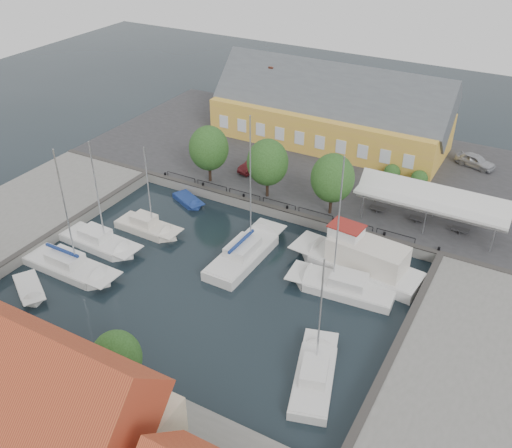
{
  "coord_description": "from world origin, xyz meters",
  "views": [
    {
      "loc": [
        21.95,
        -33.62,
        29.95
      ],
      "look_at": [
        0.0,
        6.0,
        1.5
      ],
      "focal_mm": 40.0,
      "sensor_mm": 36.0,
      "label": 1
    }
  ],
  "objects_px": {
    "center_sailboat": "(245,255)",
    "launch_sw": "(30,290)",
    "car_silver": "(475,161)",
    "car_red": "(255,165)",
    "west_boat_b": "(148,228)",
    "east_boat_a": "(343,288)",
    "trawler": "(360,262)",
    "warehouse": "(326,113)",
    "tent_canopy": "(432,200)",
    "west_boat_c": "(99,243)",
    "west_boat_d": "(70,268)",
    "east_boat_c": "(314,378)",
    "launch_nw": "(188,202)"
  },
  "relations": [
    {
      "from": "center_sailboat",
      "to": "launch_sw",
      "type": "bearing_deg",
      "value": -136.08
    },
    {
      "from": "car_silver",
      "to": "car_red",
      "type": "relative_size",
      "value": 1.07
    },
    {
      "from": "car_red",
      "to": "center_sailboat",
      "type": "bearing_deg",
      "value": -49.5
    },
    {
      "from": "car_red",
      "to": "west_boat_b",
      "type": "height_order",
      "value": "west_boat_b"
    },
    {
      "from": "center_sailboat",
      "to": "east_boat_a",
      "type": "relative_size",
      "value": 1.09
    },
    {
      "from": "trawler",
      "to": "launch_sw",
      "type": "distance_m",
      "value": 27.96
    },
    {
      "from": "warehouse",
      "to": "tent_canopy",
      "type": "relative_size",
      "value": 2.04
    },
    {
      "from": "warehouse",
      "to": "car_silver",
      "type": "relative_size",
      "value": 6.38
    },
    {
      "from": "trawler",
      "to": "tent_canopy",
      "type": "bearing_deg",
      "value": 68.58
    },
    {
      "from": "east_boat_a",
      "to": "west_boat_c",
      "type": "bearing_deg",
      "value": -167.98
    },
    {
      "from": "tent_canopy",
      "to": "car_red",
      "type": "height_order",
      "value": "tent_canopy"
    },
    {
      "from": "car_red",
      "to": "launch_sw",
      "type": "bearing_deg",
      "value": -89.04
    },
    {
      "from": "center_sailboat",
      "to": "west_boat_d",
      "type": "xyz_separation_m",
      "value": [
        -12.42,
        -9.03,
        -0.09
      ]
    },
    {
      "from": "warehouse",
      "to": "west_boat_d",
      "type": "height_order",
      "value": "west_boat_d"
    },
    {
      "from": "center_sailboat",
      "to": "trawler",
      "type": "relative_size",
      "value": 1.14
    },
    {
      "from": "east_boat_c",
      "to": "west_boat_b",
      "type": "bearing_deg",
      "value": 156.35
    },
    {
      "from": "car_silver",
      "to": "west_boat_d",
      "type": "xyz_separation_m",
      "value": [
        -27.05,
        -35.91,
        -1.49
      ]
    },
    {
      "from": "car_red",
      "to": "west_boat_b",
      "type": "relative_size",
      "value": 0.43
    },
    {
      "from": "launch_nw",
      "to": "center_sailboat",
      "type": "bearing_deg",
      "value": -29.67
    },
    {
      "from": "center_sailboat",
      "to": "west_boat_b",
      "type": "height_order",
      "value": "center_sailboat"
    },
    {
      "from": "tent_canopy",
      "to": "car_silver",
      "type": "distance_m",
      "value": 15.14
    },
    {
      "from": "east_boat_c",
      "to": "west_boat_d",
      "type": "xyz_separation_m",
      "value": [
        -23.79,
        1.21,
        0.01
      ]
    },
    {
      "from": "tent_canopy",
      "to": "west_boat_b",
      "type": "relative_size",
      "value": 1.46
    },
    {
      "from": "tent_canopy",
      "to": "east_boat_c",
      "type": "distance_m",
      "value": 22.51
    },
    {
      "from": "launch_sw",
      "to": "warehouse",
      "type": "bearing_deg",
      "value": 75.57
    },
    {
      "from": "tent_canopy",
      "to": "east_boat_c",
      "type": "xyz_separation_m",
      "value": [
        -1.86,
        -22.17,
        -3.42
      ]
    },
    {
      "from": "warehouse",
      "to": "car_silver",
      "type": "distance_m",
      "value": 18.23
    },
    {
      "from": "west_boat_b",
      "to": "center_sailboat",
      "type": "bearing_deg",
      "value": 3.5
    },
    {
      "from": "launch_sw",
      "to": "west_boat_b",
      "type": "bearing_deg",
      "value": 77.19
    },
    {
      "from": "car_red",
      "to": "center_sailboat",
      "type": "relative_size",
      "value": 0.3
    },
    {
      "from": "warehouse",
      "to": "west_boat_c",
      "type": "xyz_separation_m",
      "value": [
        -9.49,
        -30.63,
        -4.17
      ]
    },
    {
      "from": "east_boat_a",
      "to": "launch_sw",
      "type": "height_order",
      "value": "east_boat_a"
    },
    {
      "from": "tent_canopy",
      "to": "trawler",
      "type": "distance_m",
      "value": 9.93
    },
    {
      "from": "warehouse",
      "to": "trawler",
      "type": "xyz_separation_m",
      "value": [
        13.1,
        -22.76,
        -3.41
      ]
    },
    {
      "from": "warehouse",
      "to": "west_boat_b",
      "type": "distance_m",
      "value": 27.7
    },
    {
      "from": "trawler",
      "to": "west_boat_c",
      "type": "xyz_separation_m",
      "value": [
        -22.59,
        -7.87,
        -0.76
      ]
    },
    {
      "from": "launch_nw",
      "to": "west_boat_c",
      "type": "bearing_deg",
      "value": -103.74
    },
    {
      "from": "warehouse",
      "to": "east_boat_a",
      "type": "distance_m",
      "value": 29.19
    },
    {
      "from": "car_red",
      "to": "launch_sw",
      "type": "height_order",
      "value": "car_red"
    },
    {
      "from": "east_boat_c",
      "to": "west_boat_d",
      "type": "relative_size",
      "value": 0.83
    },
    {
      "from": "trawler",
      "to": "launch_sw",
      "type": "xyz_separation_m",
      "value": [
        -23.03,
        -15.83,
        -0.93
      ]
    },
    {
      "from": "car_silver",
      "to": "launch_nw",
      "type": "relative_size",
      "value": 1.02
    },
    {
      "from": "tent_canopy",
      "to": "trawler",
      "type": "relative_size",
      "value": 1.15
    },
    {
      "from": "east_boat_c",
      "to": "launch_sw",
      "type": "bearing_deg",
      "value": -174.06
    },
    {
      "from": "warehouse",
      "to": "east_boat_a",
      "type": "height_order",
      "value": "east_boat_a"
    },
    {
      "from": "trawler",
      "to": "east_boat_c",
      "type": "xyz_separation_m",
      "value": [
        1.63,
        -13.26,
        -0.76
      ]
    },
    {
      "from": "center_sailboat",
      "to": "west_boat_b",
      "type": "xyz_separation_m",
      "value": [
        -10.53,
        -0.64,
        -0.1
      ]
    },
    {
      "from": "west_boat_d",
      "to": "launch_sw",
      "type": "bearing_deg",
      "value": -103.09
    },
    {
      "from": "trawler",
      "to": "east_boat_c",
      "type": "relative_size",
      "value": 1.18
    },
    {
      "from": "car_silver",
      "to": "west_boat_d",
      "type": "bearing_deg",
      "value": 159.74
    }
  ]
}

